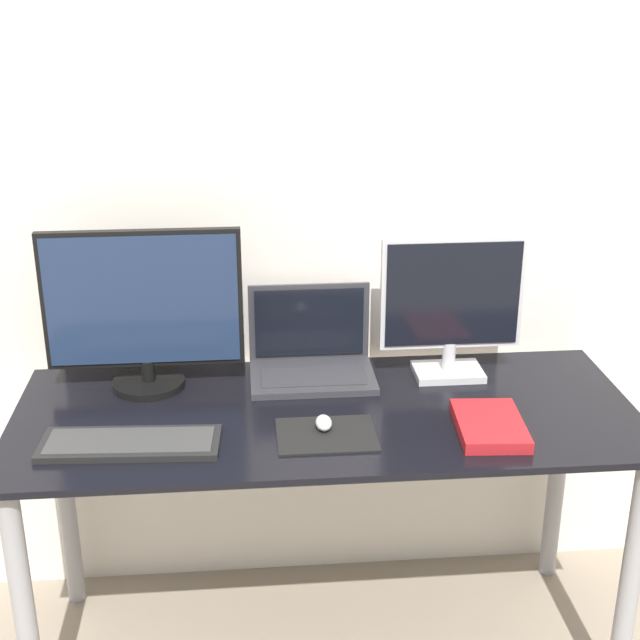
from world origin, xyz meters
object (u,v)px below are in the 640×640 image
Objects in this scene: laptop at (311,354)px; keyboard at (130,443)px; monitor_right at (452,304)px; monitor_left at (143,310)px; book at (490,425)px; mouse at (324,423)px.

laptop is 0.59m from keyboard.
monitor_right is at bearing -6.82° from laptop.
laptop is 0.79× the size of keyboard.
keyboard is (-0.46, -0.37, -0.05)m from laptop.
monitor_left is 1.53× the size of laptop.
laptop is (0.44, 0.05, -0.16)m from monitor_left.
monitor_left is at bearing 158.84° from book.
monitor_right reaches higher than book.
book is at bearing -21.16° from monitor_left.
mouse is at bearing -89.35° from laptop.
keyboard is (-0.02, -0.33, -0.21)m from monitor_left.
book is at bearing -42.62° from laptop.
laptop reaches higher than book.
monitor_right is 0.51m from mouse.
laptop is at bearing 90.65° from mouse.
monitor_left is 0.39m from keyboard.
mouse is (0.45, -0.29, -0.20)m from monitor_left.
monitor_right is (0.82, 0.00, -0.01)m from monitor_left.
monitor_right is 0.38m from book.
mouse is at bearing -142.13° from monitor_right.
mouse is 0.41m from book.
book is (0.40, -0.04, -0.01)m from mouse.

